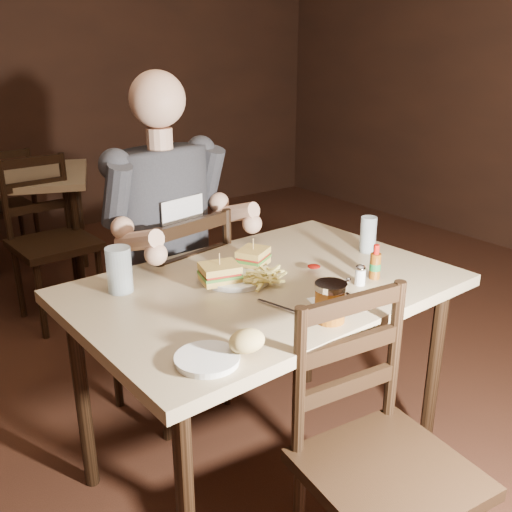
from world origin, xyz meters
TOP-DOWN VIEW (x-y plane):
  - room_shell at (0.00, 0.00)m, footprint 7.00×7.00m
  - main_table at (-0.08, 0.07)m, footprint 1.29×0.88m
  - bg_table at (-0.25, 2.33)m, footprint 1.04×1.04m
  - chair_far at (-0.15, 0.64)m, footprint 0.49×0.53m
  - chair_near at (-0.14, -0.56)m, footprint 0.47×0.50m
  - bg_chair_far at (-0.25, 2.88)m, footprint 0.43×0.46m
  - bg_chair_near at (-0.25, 1.78)m, footprint 0.46×0.50m
  - diner at (-0.15, 0.59)m, footprint 0.63×0.53m
  - dinner_plate at (-0.14, 0.15)m, footprint 0.26×0.26m
  - sandwich_left at (-0.21, 0.14)m, footprint 0.15×0.13m
  - sandwich_right at (-0.04, 0.19)m, footprint 0.14×0.13m
  - fries_pile at (-0.09, 0.05)m, footprint 0.22×0.16m
  - ketchup_dollop at (0.12, 0.04)m, footprint 0.05×0.05m
  - glass_left at (-0.50, 0.29)m, footprint 0.08×0.08m
  - glass_right at (0.42, 0.07)m, footprint 0.06×0.06m
  - hot_sauce at (0.24, -0.13)m, footprint 0.04×0.04m
  - salt_shaker at (0.16, -0.14)m, footprint 0.04×0.04m
  - syrup_dispenser at (-0.10, -0.27)m, footprint 0.10×0.10m
  - napkin at (-0.01, -0.20)m, footprint 0.18×0.17m
  - knife at (-0.16, -0.13)m, footprint 0.06×0.19m
  - fork at (0.06, -0.21)m, footprint 0.05×0.17m
  - side_plate at (-0.51, -0.25)m, footprint 0.17×0.17m
  - bread_roll at (-0.41, -0.28)m, footprint 0.10×0.08m

SIDE VIEW (x-z plane):
  - bg_chair_far at x=-0.25m, z-range 0.00..0.86m
  - chair_near at x=-0.14m, z-range 0.00..0.90m
  - chair_far at x=-0.15m, z-range 0.00..0.91m
  - bg_chair_near at x=-0.25m, z-range 0.00..0.93m
  - bg_table at x=-0.25m, z-range 0.30..1.07m
  - main_table at x=-0.08m, z-range 0.31..1.08m
  - napkin at x=-0.01m, z-range 0.77..0.77m
  - knife at x=-0.16m, z-range 0.77..0.78m
  - fork at x=0.06m, z-range 0.77..0.78m
  - side_plate at x=-0.51m, z-range 0.77..0.78m
  - dinner_plate at x=-0.14m, z-range 0.77..0.78m
  - ketchup_dollop at x=0.12m, z-range 0.78..0.80m
  - fries_pile at x=-0.09m, z-range 0.78..0.82m
  - salt_shaker at x=0.16m, z-range 0.77..0.84m
  - bread_roll at x=-0.41m, z-range 0.78..0.84m
  - syrup_dispenser at x=-0.10m, z-range 0.77..0.89m
  - hot_sauce at x=0.24m, z-range 0.77..0.89m
  - sandwich_right at x=-0.04m, z-range 0.78..0.88m
  - sandwich_left at x=-0.21m, z-range 0.78..0.89m
  - glass_right at x=0.42m, z-range 0.77..0.91m
  - glass_left at x=-0.50m, z-range 0.77..0.92m
  - diner at x=-0.15m, z-range 0.47..1.44m
  - room_shell at x=0.00m, z-range -2.10..4.90m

